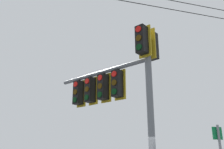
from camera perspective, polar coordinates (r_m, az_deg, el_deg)
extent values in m
cylinder|color=slate|center=(7.31, 8.89, -11.60)|extent=(0.20, 0.20, 5.58)
cylinder|color=slate|center=(8.96, -2.57, 0.42)|extent=(1.92, 3.62, 0.14)
cube|color=black|center=(7.80, 6.77, 7.86)|extent=(0.40, 0.40, 0.90)
cube|color=#B29319|center=(7.93, 7.47, 7.43)|extent=(0.23, 0.41, 1.04)
cylinder|color=red|center=(7.81, 6.00, 10.25)|extent=(0.12, 0.19, 0.20)
cylinder|color=#3C2703|center=(7.68, 6.07, 8.28)|extent=(0.12, 0.19, 0.20)
cylinder|color=black|center=(7.55, 6.15, 6.24)|extent=(0.12, 0.19, 0.20)
cube|color=black|center=(8.26, 9.13, 6.42)|extent=(0.40, 0.40, 0.90)
cube|color=#B29319|center=(8.13, 8.49, 6.81)|extent=(0.23, 0.41, 1.04)
cylinder|color=red|center=(8.52, 9.63, 7.89)|extent=(0.12, 0.19, 0.20)
cylinder|color=#3C2703|center=(8.39, 9.73, 6.05)|extent=(0.12, 0.19, 0.20)
cylinder|color=black|center=(8.27, 9.84, 4.16)|extent=(0.12, 0.19, 0.20)
cube|color=black|center=(8.32, 1.17, -2.08)|extent=(0.41, 0.41, 0.90)
cube|color=#B29319|center=(8.45, 1.88, -2.33)|extent=(0.25, 0.40, 1.04)
cylinder|color=red|center=(8.28, 0.46, 0.16)|extent=(0.12, 0.19, 0.20)
cylinder|color=#3C2703|center=(8.19, 0.47, -1.83)|extent=(0.12, 0.19, 0.20)
cylinder|color=black|center=(8.11, 0.47, -3.87)|extent=(0.12, 0.19, 0.20)
cube|color=black|center=(8.72, -2.06, -2.84)|extent=(0.40, 0.40, 0.90)
cube|color=#B29319|center=(8.84, -1.30, -3.06)|extent=(0.23, 0.41, 1.04)
cylinder|color=red|center=(8.69, -2.78, -0.72)|extent=(0.12, 0.19, 0.20)
cylinder|color=#3C2703|center=(8.61, -2.81, -2.62)|extent=(0.12, 0.19, 0.20)
cylinder|color=black|center=(8.53, -2.84, -4.56)|extent=(0.12, 0.19, 0.20)
cube|color=black|center=(9.15, -4.99, -3.52)|extent=(0.40, 0.40, 0.90)
cube|color=#B29319|center=(9.26, -4.21, -3.72)|extent=(0.22, 0.42, 1.04)
cylinder|color=red|center=(9.13, -5.71, -1.50)|extent=(0.11, 0.19, 0.20)
cylinder|color=#3C2703|center=(9.04, -5.77, -3.32)|extent=(0.11, 0.19, 0.20)
cylinder|color=black|center=(8.97, -5.83, -5.18)|extent=(0.11, 0.19, 0.20)
cube|color=black|center=(9.60, -7.66, -4.13)|extent=(0.41, 0.41, 0.90)
cube|color=#B29319|center=(9.72, -6.93, -4.33)|extent=(0.24, 0.41, 1.04)
cylinder|color=red|center=(9.57, -8.30, -2.20)|extent=(0.12, 0.19, 0.20)
cylinder|color=#3C2703|center=(9.49, -8.39, -3.94)|extent=(0.12, 0.19, 0.20)
cylinder|color=black|center=(9.43, -8.47, -5.71)|extent=(0.12, 0.19, 0.20)
cube|color=#0C7238|center=(7.34, 22.82, -12.21)|extent=(0.30, 0.04, 0.33)
cube|color=white|center=(7.35, 22.74, -12.23)|extent=(0.24, 0.02, 0.27)
cylinder|color=black|center=(9.31, 15.35, 13.75)|extent=(29.64, 2.51, 0.46)
cylinder|color=black|center=(9.51, 15.16, 15.63)|extent=(29.64, 2.51, 0.46)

